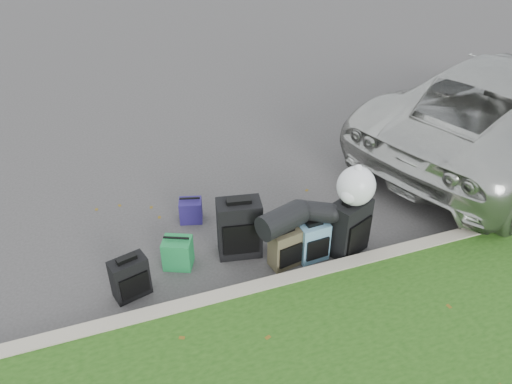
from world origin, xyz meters
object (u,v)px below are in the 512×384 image
object	(u,v)px
suitcase_large_black_left	(239,228)
tote_green	(178,253)
suitcase_large_black_right	(349,227)
tote_navy	(191,211)
suv	(509,109)
suitcase_olive	(285,248)
suitcase_teal	(313,242)
suitcase_small_black	(130,278)

from	to	relation	value
suitcase_large_black_left	tote_green	world-z (taller)	suitcase_large_black_left
suitcase_large_black_left	suitcase_large_black_right	xyz separation A→B (m)	(1.27, -0.42, -0.01)
tote_navy	tote_green	bearing A→B (deg)	-97.53
suv	suitcase_olive	distance (m)	4.66
suv	suitcase_teal	xyz separation A→B (m)	(-4.06, -1.38, -0.53)
suitcase_teal	tote_navy	world-z (taller)	suitcase_teal
suitcase_teal	tote_green	xyz separation A→B (m)	(-1.57, 0.43, -0.07)
suitcase_large_black_left	suitcase_small_black	bearing A→B (deg)	-158.12
suitcase_large_black_left	suitcase_olive	distance (m)	0.61
suitcase_large_black_left	suitcase_large_black_right	bearing A→B (deg)	-7.71
suitcase_olive	tote_green	size ratio (longest dim) A/B	1.31
suitcase_olive	tote_green	distance (m)	1.28
suitcase_large_black_right	suitcase_teal	bearing A→B (deg)	155.75
suitcase_large_black_left	tote_navy	distance (m)	0.98
suitcase_olive	suitcase_large_black_left	bearing A→B (deg)	128.89
suitcase_large_black_left	tote_navy	bearing A→B (deg)	126.04
suitcase_large_black_right	tote_navy	bearing A→B (deg)	120.42
suitcase_small_black	suv	bearing A→B (deg)	-4.18
suv	suitcase_small_black	world-z (taller)	suv
suitcase_large_black_right	suv	bearing A→B (deg)	-1.27
suitcase_small_black	suitcase_large_black_left	xyz separation A→B (m)	(1.37, 0.28, 0.13)
suitcase_small_black	tote_navy	distance (m)	1.49
suitcase_teal	tote_navy	xyz separation A→B (m)	(-1.22, 1.26, -0.10)
suitcase_olive	tote_green	xyz separation A→B (m)	(-1.21, 0.41, -0.06)
suitcase_large_black_left	suitcase_olive	xyz separation A→B (m)	(0.45, -0.39, -0.13)
suitcase_teal	suv	bearing A→B (deg)	15.07
suv	suitcase_large_black_right	bearing A→B (deg)	90.57
suv	suitcase_olive	bearing A→B (deg)	86.54
suitcase_large_black_left	suitcase_large_black_right	distance (m)	1.34
suitcase_olive	suitcase_teal	xyz separation A→B (m)	(0.36, -0.01, 0.01)
suitcase_small_black	suitcase_olive	xyz separation A→B (m)	(1.81, -0.11, -0.00)
suitcase_olive	tote_navy	bearing A→B (deg)	114.59
suitcase_teal	suitcase_large_black_right	world-z (taller)	suitcase_large_black_right
suitcase_olive	suitcase_teal	distance (m)	0.36
suv	suitcase_olive	world-z (taller)	suv
suv	tote_navy	world-z (taller)	suv
suitcase_small_black	suitcase_large_black_right	xyz separation A→B (m)	(2.64, -0.14, 0.12)
suitcase_large_black_left	suitcase_teal	world-z (taller)	suitcase_large_black_left
tote_green	suitcase_small_black	bearing A→B (deg)	-128.96
suv	suitcase_large_black_right	distance (m)	3.88
suitcase_large_black_right	tote_green	size ratio (longest dim) A/B	1.94
suitcase_small_black	suitcase_large_black_right	world-z (taller)	suitcase_large_black_right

